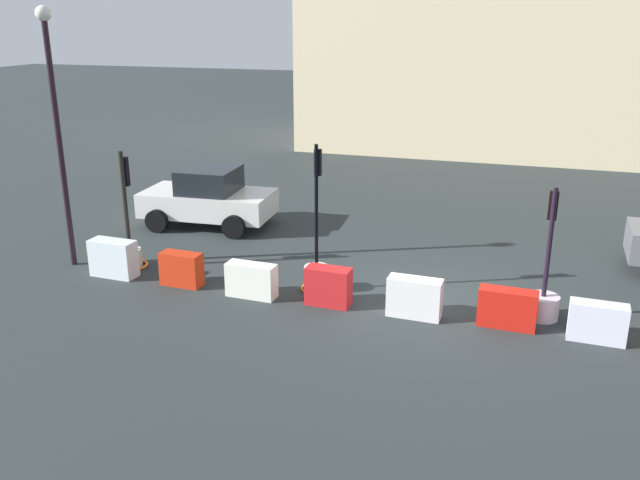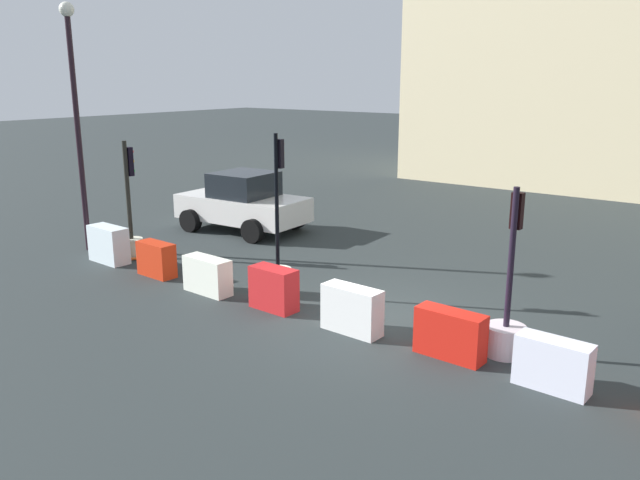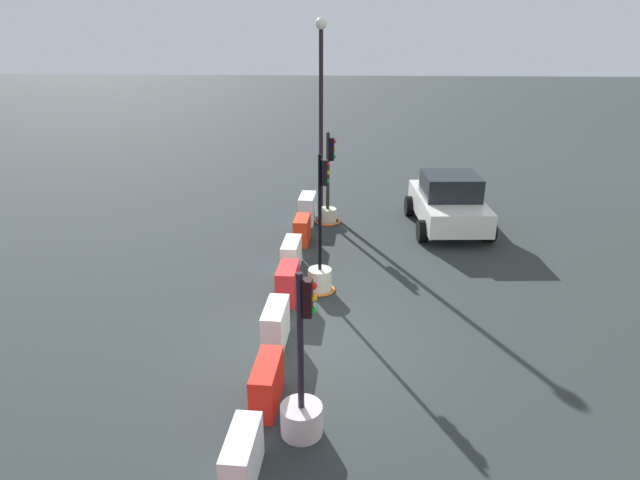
# 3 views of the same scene
# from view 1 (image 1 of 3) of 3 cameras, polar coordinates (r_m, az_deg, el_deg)

# --- Properties ---
(ground_plane) EXTENTS (120.00, 120.00, 0.00)m
(ground_plane) POSITION_cam_1_polar(r_m,az_deg,el_deg) (15.09, 8.50, -5.13)
(ground_plane) COLOR #282F30
(traffic_light_0) EXTENTS (0.85, 0.85, 2.94)m
(traffic_light_0) POSITION_cam_1_polar(r_m,az_deg,el_deg) (17.39, -15.86, -0.46)
(traffic_light_0) COLOR beige
(traffic_light_0) RESTS_ON ground_plane
(traffic_light_1) EXTENTS (0.73, 0.73, 3.38)m
(traffic_light_1) POSITION_cam_1_polar(r_m,az_deg,el_deg) (15.34, -0.30, -2.39)
(traffic_light_1) COLOR silver
(traffic_light_1) RESTS_ON ground_plane
(traffic_light_2) EXTENTS (0.67, 0.67, 2.81)m
(traffic_light_2) POSITION_cam_1_polar(r_m,az_deg,el_deg) (14.68, 18.44, -4.44)
(traffic_light_2) COLOR silver
(traffic_light_2) RESTS_ON ground_plane
(construction_barrier_0) EXTENTS (1.14, 0.52, 0.90)m
(construction_barrier_0) POSITION_cam_1_polar(r_m,az_deg,el_deg) (16.92, -17.12, -1.49)
(construction_barrier_0) COLOR silver
(construction_barrier_0) RESTS_ON ground_plane
(construction_barrier_1) EXTENTS (0.99, 0.46, 0.79)m
(construction_barrier_1) POSITION_cam_1_polar(r_m,az_deg,el_deg) (15.97, -11.68, -2.44)
(construction_barrier_1) COLOR red
(construction_barrier_1) RESTS_ON ground_plane
(construction_barrier_2) EXTENTS (1.15, 0.47, 0.77)m
(construction_barrier_2) POSITION_cam_1_polar(r_m,az_deg,el_deg) (15.10, -5.84, -3.42)
(construction_barrier_2) COLOR white
(construction_barrier_2) RESTS_ON ground_plane
(construction_barrier_3) EXTENTS (0.99, 0.49, 0.85)m
(construction_barrier_3) POSITION_cam_1_polar(r_m,az_deg,el_deg) (14.59, 0.72, -3.96)
(construction_barrier_3) COLOR red
(construction_barrier_3) RESTS_ON ground_plane
(construction_barrier_4) EXTENTS (1.14, 0.46, 0.85)m
(construction_barrier_4) POSITION_cam_1_polar(r_m,az_deg,el_deg) (14.16, 8.03, -4.87)
(construction_barrier_4) COLOR white
(construction_barrier_4) RESTS_ON ground_plane
(construction_barrier_5) EXTENTS (1.17, 0.45, 0.80)m
(construction_barrier_5) POSITION_cam_1_polar(r_m,az_deg,el_deg) (14.11, 15.61, -5.61)
(construction_barrier_5) COLOR red
(construction_barrier_5) RESTS_ON ground_plane
(construction_barrier_6) EXTENTS (1.09, 0.45, 0.78)m
(construction_barrier_6) POSITION_cam_1_polar(r_m,az_deg,el_deg) (14.10, 22.48, -6.46)
(construction_barrier_6) COLOR silver
(construction_barrier_6) RESTS_ON ground_plane
(car_white_van) EXTENTS (3.94, 2.45, 1.75)m
(car_white_van) POSITION_cam_1_polar(r_m,az_deg,el_deg) (20.29, -9.44, 3.54)
(car_white_van) COLOR silver
(car_white_van) RESTS_ON ground_plane
(street_lamp_post) EXTENTS (0.36, 0.36, 6.22)m
(street_lamp_post) POSITION_cam_1_polar(r_m,az_deg,el_deg) (17.28, -21.53, 10.10)
(street_lamp_post) COLOR black
(street_lamp_post) RESTS_ON ground_plane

